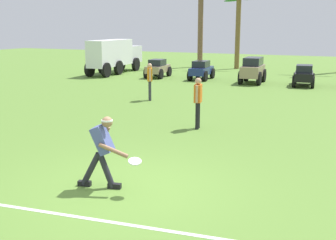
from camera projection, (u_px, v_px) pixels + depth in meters
ground_plane at (130, 188)px, 8.16m from camera, size 80.00×80.00×0.00m
field_line_paint at (86, 218)px, 6.87m from camera, size 23.33×2.76×0.01m
frisbee_thrower at (102, 148)px, 8.02m from camera, size 1.13×0.47×1.42m
frisbee_in_flight at (135, 161)px, 7.71m from camera, size 0.34×0.34×0.09m
teammate_near_sideline at (198, 98)px, 12.68m from camera, size 0.26×0.50×1.56m
teammate_midfield at (150, 78)px, 17.58m from camera, size 0.35×0.46×1.56m
parked_car_slot_a at (158, 68)px, 25.63m from camera, size 1.28×2.28×1.10m
parked_car_slot_b at (201, 70)px, 24.57m from camera, size 1.20×2.25×1.10m
parked_car_slot_c at (253, 70)px, 23.00m from camera, size 1.28×2.40×1.40m
parked_car_slot_d at (304, 75)px, 21.97m from camera, size 1.31×2.28×1.10m
box_truck at (115, 55)px, 27.65m from camera, size 1.73×5.97×2.20m
palm_tree_far_left at (201, 12)px, 31.49m from camera, size 3.39×3.31×7.24m
palm_tree_left_of_centre at (238, 25)px, 30.29m from camera, size 3.36×3.11×5.32m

